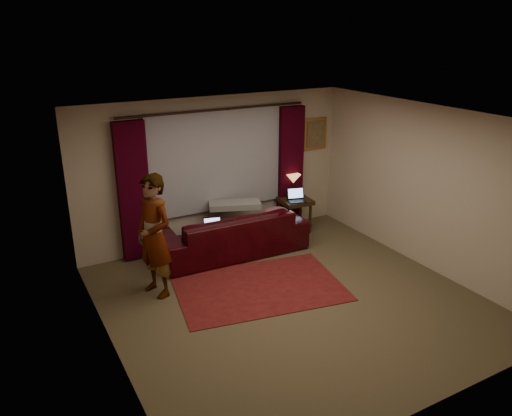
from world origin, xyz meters
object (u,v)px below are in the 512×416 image
at_px(laptop_sofa, 213,226).
at_px(tiffany_lamp, 293,186).
at_px(end_table, 295,215).
at_px(sofa, 232,225).
at_px(laptop_table, 297,195).
at_px(person, 154,236).

height_order(laptop_sofa, tiffany_lamp, tiffany_lamp).
bearing_deg(end_table, tiffany_lamp, 75.58).
height_order(sofa, laptop_sofa, sofa).
relative_size(laptop_table, person, 0.19).
bearing_deg(sofa, tiffany_lamp, -161.83).
bearing_deg(laptop_sofa, tiffany_lamp, 31.77).
xyz_separation_m(end_table, laptop_table, (-0.05, -0.13, 0.44)).
distance_m(end_table, laptop_table, 0.46).
bearing_deg(end_table, sofa, -168.28).
xyz_separation_m(laptop_table, person, (-3.00, -0.88, 0.15)).
relative_size(end_table, laptop_table, 1.82).
xyz_separation_m(sofa, person, (-1.57, -0.71, 0.40)).
distance_m(tiffany_lamp, person, 3.30).
xyz_separation_m(sofa, end_table, (1.48, 0.31, -0.19)).
relative_size(sofa, end_table, 3.96).
bearing_deg(person, end_table, 90.06).
bearing_deg(tiffany_lamp, end_table, -104.42).
relative_size(sofa, laptop_sofa, 7.81).
bearing_deg(laptop_table, laptop_sofa, -155.82).
xyz_separation_m(end_table, tiffany_lamp, (0.03, 0.13, 0.54)).
bearing_deg(end_table, laptop_table, -109.97).
height_order(sofa, person, person).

